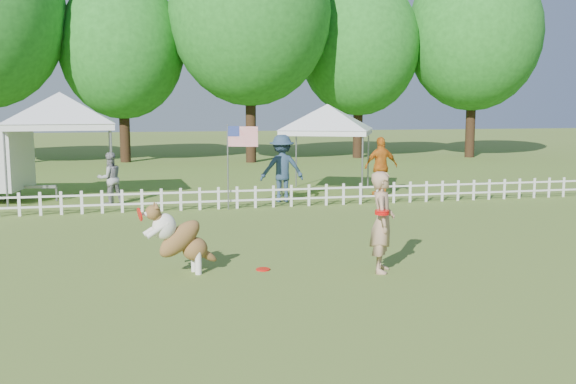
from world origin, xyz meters
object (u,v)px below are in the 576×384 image
at_px(canopy_tent_right, 327,149).
at_px(frisbee_on_turf, 263,269).
at_px(spectator_c, 381,166).
at_px(spectator_a, 110,178).
at_px(flag_pole, 228,167).
at_px(spectator_b, 282,168).
at_px(dog, 181,239).
at_px(canopy_tent_left, 62,147).
at_px(handler, 382,222).

bearing_deg(canopy_tent_right, frisbee_on_turf, -88.52).
relative_size(frisbee_on_turf, spectator_c, 0.13).
xyz_separation_m(canopy_tent_right, spectator_a, (-6.64, -1.05, -0.64)).
xyz_separation_m(flag_pole, spectator_a, (-3.11, 1.70, -0.40)).
bearing_deg(spectator_c, spectator_b, 8.26).
xyz_separation_m(dog, spectator_a, (-1.48, 8.14, 0.13)).
distance_m(canopy_tent_right, spectator_b, 2.51).
distance_m(flag_pole, spectator_c, 5.25).
bearing_deg(flag_pole, canopy_tent_right, 59.65).
xyz_separation_m(canopy_tent_left, canopy_tent_right, (8.03, -0.20, -0.17)).
bearing_deg(handler, canopy_tent_left, 54.91).
bearing_deg(frisbee_on_turf, canopy_tent_left, 114.18).
height_order(dog, frisbee_on_turf, dog).
height_order(canopy_tent_left, spectator_a, canopy_tent_left).
distance_m(handler, frisbee_on_turf, 2.16).
distance_m(frisbee_on_turf, flag_pole, 6.55).
relative_size(canopy_tent_right, spectator_c, 1.52).
bearing_deg(canopy_tent_left, spectator_b, -20.24).
relative_size(spectator_a, spectator_b, 0.76).
xyz_separation_m(frisbee_on_turf, canopy_tent_right, (3.81, 9.20, 1.36)).
height_order(dog, spectator_b, spectator_b).
bearing_deg(dog, spectator_a, 86.88).
xyz_separation_m(canopy_tent_left, flag_pole, (4.49, -2.96, -0.41)).
relative_size(frisbee_on_turf, spectator_b, 0.12).
distance_m(handler, spectator_b, 8.07).
height_order(handler, spectator_a, handler).
relative_size(dog, spectator_c, 0.67).
distance_m(frisbee_on_turf, canopy_tent_right, 10.05).
xyz_separation_m(dog, flag_pole, (1.63, 6.44, 0.53)).
height_order(frisbee_on_turf, spectator_b, spectator_b).
relative_size(canopy_tent_left, spectator_b, 1.59).
distance_m(flag_pole, spectator_a, 3.57).
height_order(flag_pole, spectator_b, flag_pole).
distance_m(spectator_a, spectator_b, 4.86).
distance_m(handler, spectator_a, 9.90).
relative_size(canopy_tent_left, spectator_c, 1.71).
relative_size(dog, frisbee_on_turf, 5.08).
bearing_deg(canopy_tent_right, spectator_b, -113.73).
bearing_deg(canopy_tent_right, spectator_a, -147.03).
relative_size(canopy_tent_right, flag_pole, 1.21).
bearing_deg(spectator_a, canopy_tent_left, -65.32).
distance_m(dog, spectator_a, 8.27).
distance_m(dog, spectator_b, 8.23).
bearing_deg(handler, dog, 103.71).
bearing_deg(spectator_c, handler, 66.64).
bearing_deg(spectator_c, dog, 48.56).
xyz_separation_m(handler, canopy_tent_left, (-6.13, 9.94, 0.70)).
relative_size(dog, canopy_tent_right, 0.44).
height_order(frisbee_on_turf, flag_pole, flag_pole).
xyz_separation_m(canopy_tent_right, spectator_c, (1.43, -1.05, -0.47)).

